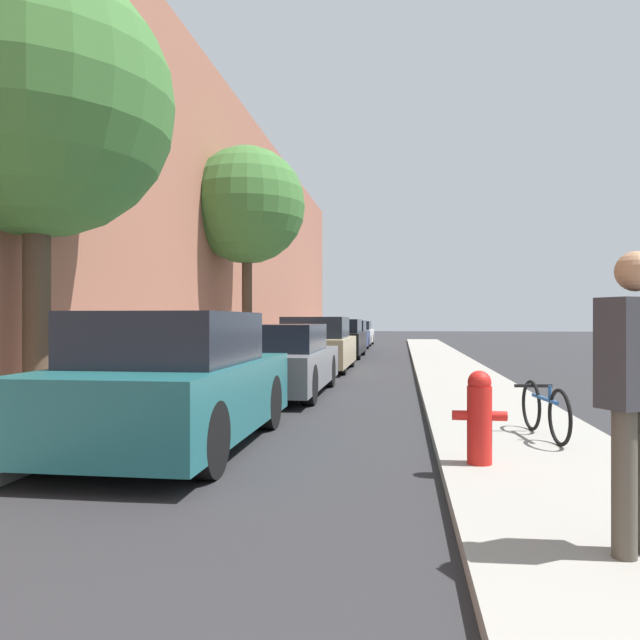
# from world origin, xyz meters

# --- Properties ---
(ground_plane) EXTENTS (120.00, 120.00, 0.00)m
(ground_plane) POSITION_xyz_m (0.00, 16.00, 0.00)
(ground_plane) COLOR #28282B
(sidewalk_left) EXTENTS (2.00, 52.00, 0.12)m
(sidewalk_left) POSITION_xyz_m (-2.90, 16.00, 0.06)
(sidewalk_left) COLOR gray
(sidewalk_left) RESTS_ON ground
(sidewalk_right) EXTENTS (2.00, 52.00, 0.12)m
(sidewalk_right) POSITION_xyz_m (2.90, 16.00, 0.06)
(sidewalk_right) COLOR gray
(sidewalk_right) RESTS_ON ground
(building_facade_left) EXTENTS (0.70, 52.00, 8.88)m
(building_facade_left) POSITION_xyz_m (-4.25, 16.00, 4.44)
(building_facade_left) COLOR #9E604C
(building_facade_left) RESTS_ON ground
(parked_car_teal) EXTENTS (1.81, 4.00, 1.53)m
(parked_car_teal) POSITION_xyz_m (-1.01, 7.72, 0.73)
(parked_car_teal) COLOR black
(parked_car_teal) RESTS_ON ground
(parked_car_grey) EXTENTS (1.80, 4.44, 1.36)m
(parked_car_grey) POSITION_xyz_m (-0.80, 12.56, 0.65)
(parked_car_grey) COLOR black
(parked_car_grey) RESTS_ON ground
(parked_car_champagne) EXTENTS (1.90, 4.23, 1.52)m
(parked_car_champagne) POSITION_xyz_m (-0.85, 18.01, 0.71)
(parked_car_champagne) COLOR black
(parked_car_champagne) RESTS_ON ground
(parked_car_black) EXTENTS (1.86, 4.56, 1.46)m
(parked_car_black) POSITION_xyz_m (-0.86, 23.96, 0.71)
(parked_car_black) COLOR black
(parked_car_black) RESTS_ON ground
(parked_car_navy) EXTENTS (1.83, 4.14, 1.41)m
(parked_car_navy) POSITION_xyz_m (-0.98, 29.22, 0.67)
(parked_car_navy) COLOR black
(parked_car_navy) RESTS_ON ground
(parked_car_white) EXTENTS (1.71, 4.51, 1.36)m
(parked_car_white) POSITION_xyz_m (-0.94, 34.67, 0.65)
(parked_car_white) COLOR black
(parked_car_white) RESTS_ON ground
(street_tree_near) EXTENTS (3.78, 3.78, 6.27)m
(street_tree_near) POSITION_xyz_m (-3.50, 8.96, 4.47)
(street_tree_near) COLOR #4C3A2B
(street_tree_near) RESTS_ON sidewalk_left
(street_tree_far) EXTENTS (3.44, 3.44, 6.43)m
(street_tree_far) POSITION_xyz_m (-2.99, 18.39, 4.80)
(street_tree_far) COLOR #4C3A2B
(street_tree_far) RESTS_ON sidewalk_left
(fire_hydrant) EXTENTS (0.49, 0.23, 0.86)m
(fire_hydrant) POSITION_xyz_m (2.25, 6.92, 0.56)
(fire_hydrant) COLOR red
(fire_hydrant) RESTS_ON sidewalk_right
(pedestrian) EXTENTS (0.47, 0.40, 1.72)m
(pedestrian) POSITION_xyz_m (2.85, 4.85, 1.10)
(pedestrian) COLOR #4C473D
(pedestrian) RESTS_ON sidewalk_right
(bicycle) EXTENTS (0.44, 1.47, 0.60)m
(bicycle) POSITION_xyz_m (3.14, 8.27, 0.43)
(bicycle) COLOR black
(bicycle) RESTS_ON sidewalk_right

